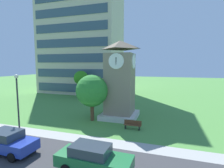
% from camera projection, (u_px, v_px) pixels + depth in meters
% --- Properties ---
extents(ground_plane, '(160.00, 160.00, 0.00)m').
position_uv_depth(ground_plane, '(92.00, 122.00, 20.15)').
color(ground_plane, '#4C893D').
extents(street_asphalt, '(120.00, 7.20, 0.01)m').
position_uv_depth(street_asphalt, '(37.00, 163.00, 11.67)').
color(street_asphalt, '#38383A').
rests_on(street_asphalt, ground).
extents(kerb_strip, '(120.00, 1.60, 0.01)m').
position_uv_depth(kerb_strip, '(71.00, 137.00, 15.84)').
color(kerb_strip, '#9E9E99').
rests_on(kerb_strip, ground).
extents(office_building, '(18.43, 10.22, 28.80)m').
position_uv_depth(office_building, '(81.00, 32.00, 41.07)').
color(office_building, beige).
rests_on(office_building, ground).
extents(clock_tower, '(4.35, 4.35, 9.50)m').
position_uv_depth(clock_tower, '(120.00, 84.00, 21.35)').
color(clock_tower, gray).
rests_on(clock_tower, ground).
extents(park_bench, '(1.80, 0.50, 0.88)m').
position_uv_depth(park_bench, '(133.00, 125.00, 17.83)').
color(park_bench, brown).
rests_on(park_bench, ground).
extents(street_lamp, '(0.36, 0.36, 5.74)m').
position_uv_depth(street_lamp, '(18.00, 98.00, 15.70)').
color(street_lamp, '#333338').
rests_on(street_lamp, ground).
extents(tree_by_building, '(3.75, 3.75, 5.45)m').
position_uv_depth(tree_by_building, '(92.00, 91.00, 20.26)').
color(tree_by_building, '#513823').
rests_on(tree_by_building, ground).
extents(tree_streetside, '(2.85, 2.85, 5.41)m').
position_uv_depth(tree_streetside, '(81.00, 78.00, 34.47)').
color(tree_streetside, '#513823').
rests_on(tree_streetside, ground).
extents(parked_car_blue, '(4.43, 2.13, 1.69)m').
position_uv_depth(parked_car_blue, '(8.00, 141.00, 13.02)').
color(parked_car_blue, '#23389E').
rests_on(parked_car_blue, ground).
extents(parked_car_green, '(4.81, 2.05, 1.69)m').
position_uv_depth(parked_car_green, '(93.00, 158.00, 10.68)').
color(parked_car_green, '#1E6B38').
rests_on(parked_car_green, ground).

